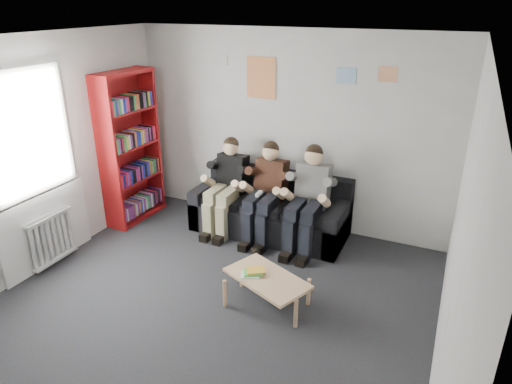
# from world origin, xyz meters

# --- Properties ---
(room_shell) EXTENTS (5.00, 5.00, 5.00)m
(room_shell) POSITION_xyz_m (0.00, 0.00, 1.35)
(room_shell) COLOR black
(room_shell) RESTS_ON ground
(sofa) EXTENTS (2.11, 0.86, 0.82)m
(sofa) POSITION_xyz_m (-0.07, 2.10, 0.29)
(sofa) COLOR black
(sofa) RESTS_ON ground
(bookshelf) EXTENTS (0.32, 0.97, 2.15)m
(bookshelf) POSITION_xyz_m (-2.06, 1.69, 1.07)
(bookshelf) COLOR maroon
(bookshelf) RESTS_ON ground
(coffee_table) EXTENTS (0.88, 0.49, 0.35)m
(coffee_table) POSITION_xyz_m (0.56, 0.52, 0.31)
(coffee_table) COLOR tan
(coffee_table) RESTS_ON ground
(game_cases) EXTENTS (0.23, 0.20, 0.05)m
(game_cases) POSITION_xyz_m (0.40, 0.50, 0.38)
(game_cases) COLOR silver
(game_cases) RESTS_ON coffee_table
(person_left) EXTENTS (0.40, 0.86, 1.30)m
(person_left) POSITION_xyz_m (-0.66, 1.90, 0.65)
(person_left) COLOR black
(person_left) RESTS_ON sofa
(person_middle) EXTENTS (0.41, 0.88, 1.32)m
(person_middle) POSITION_xyz_m (-0.07, 1.90, 0.65)
(person_middle) COLOR #432116
(person_middle) RESTS_ON sofa
(person_right) EXTENTS (0.43, 0.91, 1.35)m
(person_right) POSITION_xyz_m (0.52, 1.90, 0.66)
(person_right) COLOR silver
(person_right) RESTS_ON sofa
(radiator) EXTENTS (0.10, 0.64, 0.60)m
(radiator) POSITION_xyz_m (-2.15, 0.20, 0.35)
(radiator) COLOR silver
(radiator) RESTS_ON ground
(window) EXTENTS (0.05, 1.30, 2.36)m
(window) POSITION_xyz_m (-2.22, 0.20, 1.03)
(window) COLOR white
(window) RESTS_ON room_shell
(poster_large) EXTENTS (0.42, 0.01, 0.55)m
(poster_large) POSITION_xyz_m (-0.40, 2.49, 2.05)
(poster_large) COLOR gold
(poster_large) RESTS_ON room_shell
(poster_blue) EXTENTS (0.25, 0.01, 0.20)m
(poster_blue) POSITION_xyz_m (0.75, 2.49, 2.15)
(poster_blue) COLOR #4298E2
(poster_blue) RESTS_ON room_shell
(poster_pink) EXTENTS (0.22, 0.01, 0.18)m
(poster_pink) POSITION_xyz_m (1.25, 2.49, 2.20)
(poster_pink) COLOR #BB3A6F
(poster_pink) RESTS_ON room_shell
(poster_sign) EXTENTS (0.20, 0.01, 0.14)m
(poster_sign) POSITION_xyz_m (-1.00, 2.49, 2.25)
(poster_sign) COLOR silver
(poster_sign) RESTS_ON room_shell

